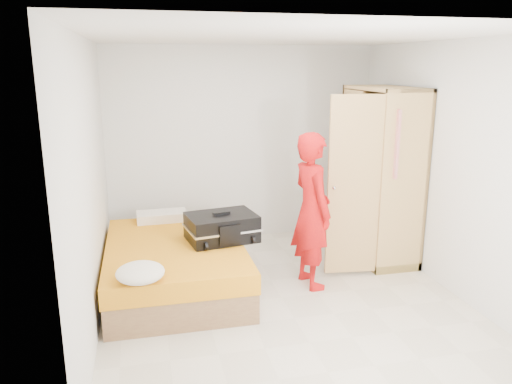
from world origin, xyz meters
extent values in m
plane|color=beige|center=(0.00, 0.00, 0.00)|extent=(4.00, 4.00, 0.00)
plane|color=white|center=(0.00, 0.00, 2.60)|extent=(4.00, 4.00, 0.00)
cube|color=white|center=(0.00, 2.00, 1.30)|extent=(3.60, 0.02, 2.60)
cube|color=white|center=(0.00, -2.00, 1.30)|extent=(3.60, 0.02, 2.60)
cube|color=white|center=(-1.80, 0.00, 1.30)|extent=(0.02, 4.00, 2.60)
cube|color=white|center=(1.80, 0.00, 1.30)|extent=(0.02, 4.00, 2.60)
cube|color=olive|center=(-1.05, 0.52, 0.15)|extent=(1.40, 2.00, 0.30)
cube|color=orange|center=(-1.05, 0.52, 0.40)|extent=(1.42, 2.02, 0.20)
cube|color=tan|center=(1.77, 0.90, 1.05)|extent=(0.04, 1.20, 2.10)
cube|color=tan|center=(1.50, 0.32, 1.05)|extent=(0.58, 0.04, 2.10)
cube|color=tan|center=(1.50, 1.48, 1.05)|extent=(0.58, 0.04, 2.10)
cube|color=tan|center=(1.50, 0.90, 2.08)|extent=(0.58, 1.20, 0.04)
cube|color=tan|center=(1.50, 0.90, 0.05)|extent=(0.58, 1.20, 0.10)
cube|color=tan|center=(1.23, 1.20, 1.05)|extent=(0.04, 0.59, 2.00)
cube|color=tan|center=(0.92, 0.37, 1.05)|extent=(0.59, 0.10, 2.00)
cylinder|color=#B2B2B7|center=(1.50, 0.90, 1.92)|extent=(0.02, 1.10, 0.02)
imported|color=red|center=(0.40, 0.27, 0.84)|extent=(0.48, 0.66, 1.68)
cube|color=black|center=(-0.54, 0.52, 0.64)|extent=(0.79, 0.62, 0.29)
cube|color=black|center=(-0.54, 0.52, 0.80)|extent=(0.19, 0.08, 0.03)
ellipsoid|color=white|center=(-1.40, -0.38, 0.58)|extent=(0.43, 0.43, 0.16)
cube|color=white|center=(-1.14, 1.37, 0.55)|extent=(0.61, 0.32, 0.11)
camera|label=1|loc=(-1.33, -4.56, 2.35)|focal=35.00mm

